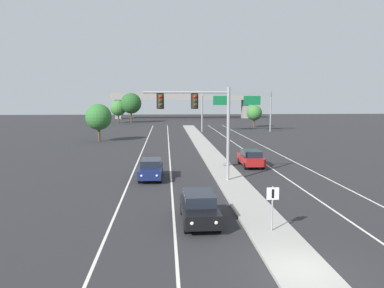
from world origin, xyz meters
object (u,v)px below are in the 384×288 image
overhead_signal_mast (202,114)px  median_sign_post (272,202)px  tree_far_right_b (254,113)px  tree_far_left_c (99,117)px  car_oncoming_navy (151,169)px  tree_far_left_a (131,103)px  car_receding_red (251,158)px  car_oncoming_black (199,207)px  tree_far_left_b (118,108)px  highway_sign_gantry (237,99)px

overhead_signal_mast → median_sign_post: 12.31m
tree_far_right_b → tree_far_left_c: size_ratio=0.86×
car_oncoming_navy → tree_far_left_a: bearing=96.3°
median_sign_post → tree_far_left_a: bearing=99.7°
median_sign_post → tree_far_left_c: 42.38m
car_receding_red → tree_far_left_c: tree_far_left_c is taller
overhead_signal_mast → car_receding_red: (5.30, 6.37, -4.46)m
car_oncoming_black → tree_far_left_a: (-10.39, 78.27, 4.09)m
tree_far_left_a → overhead_signal_mast: bearing=-80.6°
tree_far_left_c → overhead_signal_mast: bearing=-65.8°
tree_far_left_b → highway_sign_gantry: bearing=-46.9°
car_oncoming_black → tree_far_left_a: size_ratio=0.60×
tree_far_left_b → tree_far_left_a: 3.51m
car_oncoming_navy → tree_far_left_c: 28.10m
highway_sign_gantry → tree_far_right_b: 12.29m
car_oncoming_black → tree_far_left_c: (-11.58, 37.69, 2.80)m
car_receding_red → median_sign_post: bearing=-99.4°
tree_far_right_b → tree_far_left_a: (-27.75, 16.12, 1.78)m
car_oncoming_navy → tree_far_left_a: (-7.44, 67.17, 4.09)m
overhead_signal_mast → highway_sign_gantry: bearing=76.0°
median_sign_post → car_oncoming_navy: 14.49m
car_oncoming_navy → tree_far_left_a: size_ratio=0.60×
tree_far_left_c → tree_far_left_a: (1.19, 40.58, 1.29)m
tree_far_left_b → tree_far_left_c: tree_far_left_b is taller
median_sign_post → tree_far_right_b: 65.58m
tree_far_left_b → car_receding_red: bearing=-72.3°
median_sign_post → car_receding_red: bearing=80.6°
car_oncoming_navy → tree_far_left_c: tree_far_left_c is taller
overhead_signal_mast → car_oncoming_navy: (-3.98, 1.50, -4.46)m
car_oncoming_black → car_receding_red: size_ratio=1.00×
median_sign_post → tree_far_left_c: size_ratio=0.40×
highway_sign_gantry → tree_far_right_b: bearing=60.9°
median_sign_post → highway_sign_gantry: (8.19, 53.66, 4.58)m
overhead_signal_mast → tree_far_left_b: 70.63m
overhead_signal_mast → car_oncoming_navy: 6.16m
tree_far_right_b → highway_sign_gantry: bearing=-119.1°
car_oncoming_black → car_oncoming_navy: 11.49m
median_sign_post → tree_far_left_c: bearing=110.7°
overhead_signal_mast → highway_sign_gantry: 43.45m
car_oncoming_navy → tree_far_right_b: bearing=68.3°
tree_far_right_b → tree_far_left_a: size_ratio=0.64×
median_sign_post → overhead_signal_mast: bearing=101.5°
car_oncoming_black → highway_sign_gantry: bearing=77.4°
tree_far_left_c → car_oncoming_navy: bearing=-72.0°
car_oncoming_black → highway_sign_gantry: 53.30m
highway_sign_gantry → tree_far_left_c: highway_sign_gantry is taller
tree_far_left_b → tree_far_left_c: size_ratio=1.03×
highway_sign_gantry → car_oncoming_black: bearing=-102.6°
car_oncoming_black → tree_far_right_b: (17.36, 62.15, 2.31)m
car_oncoming_black → car_receding_red: bearing=68.4°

